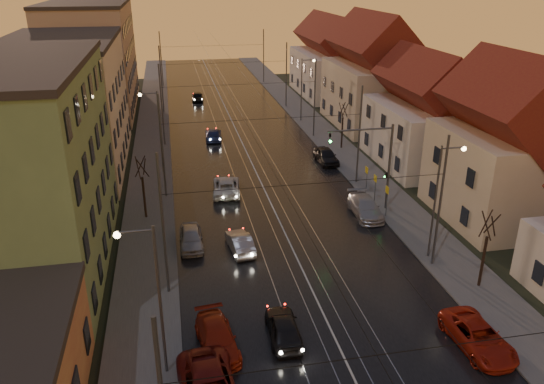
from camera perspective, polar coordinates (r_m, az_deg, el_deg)
ground at (r=27.31m, az=8.70°, el=-19.07°), size 160.00×160.00×0.00m
road at (r=62.15m, az=-3.48°, el=5.79°), size 16.00×120.00×0.04m
sidewalk_left at (r=61.70m, az=-12.75°, el=5.19°), size 4.00×120.00×0.15m
sidewalk_right at (r=64.14m, az=5.46°, el=6.32°), size 4.00×120.00×0.15m
tram_rail_0 at (r=61.90m, az=-5.50°, el=5.69°), size 0.06×120.00×0.03m
tram_rail_1 at (r=62.05m, az=-4.19°, el=5.78°), size 0.06×120.00×0.03m
tram_rail_2 at (r=62.24m, az=-2.77°, el=5.87°), size 0.06×120.00×0.03m
tram_rail_3 at (r=62.45m, az=-1.47°, el=5.95°), size 0.06×120.00×0.03m
apartment_left_1 at (r=36.30m, az=-26.08°, el=1.72°), size 10.00×18.00×13.00m
apartment_left_2 at (r=55.21m, az=-21.24°, el=8.56°), size 10.00×20.00×12.00m
apartment_left_3 at (r=78.38m, az=-18.65°, el=13.46°), size 10.00×24.00×14.00m
house_right_1 at (r=43.84m, az=23.90°, el=3.99°), size 8.67×10.20×10.80m
house_right_2 at (r=54.73m, az=16.31°, el=7.60°), size 9.18×12.24×9.20m
house_right_3 at (r=67.82m, az=10.74°, el=11.92°), size 9.18×14.28×11.50m
house_right_4 at (r=84.69m, az=6.22°, el=13.75°), size 9.18×16.32×10.00m
catenary_pole_l_1 at (r=31.11m, az=-11.63°, el=-3.68°), size 0.16×0.16×9.00m
catenary_pole_r_1 at (r=35.10m, az=17.63°, el=-1.18°), size 0.16×0.16×9.00m
catenary_pole_l_2 at (r=45.07m, az=-11.72°, el=4.70°), size 0.16×0.16×9.00m
catenary_pole_r_2 at (r=47.91m, az=9.36°, el=5.95°), size 0.16×0.16×9.00m
catenary_pole_l_3 at (r=59.54m, az=-11.78°, el=9.07°), size 0.16×0.16×9.00m
catenary_pole_r_3 at (r=61.72m, az=4.61°, el=9.95°), size 0.16×0.16×9.00m
catenary_pole_l_4 at (r=74.22m, az=-11.81°, el=11.72°), size 0.16×0.16×9.00m
catenary_pole_r_4 at (r=75.98m, az=1.55°, el=12.43°), size 0.16×0.16×9.00m
catenary_pole_l_5 at (r=91.98m, az=-11.83°, el=13.78°), size 0.16×0.16×9.00m
catenary_pole_r_5 at (r=93.40m, az=-0.91°, el=14.37°), size 0.16×0.16×9.00m
street_lamp_0 at (r=24.82m, az=-12.80°, el=-10.06°), size 1.75×0.32×8.00m
street_lamp_1 at (r=35.99m, az=17.68°, el=0.08°), size 1.75×0.32×8.00m
street_lamp_2 at (r=50.73m, az=-12.36°, el=7.12°), size 1.75×0.32×8.00m
street_lamp_3 at (r=68.38m, az=3.46°, el=11.57°), size 1.75×0.32×8.00m
traffic_light_mast at (r=42.35m, az=11.34°, el=3.71°), size 5.30×0.32×7.20m
bare_tree_0 at (r=42.05m, az=-13.66°, el=0.28°), size 1.09×1.09×5.11m
bare_tree_1 at (r=34.45m, az=21.89°, el=-6.00°), size 1.09×1.09×5.11m
bare_tree_2 at (r=58.10m, az=7.58°, el=6.96°), size 1.09×1.09×5.11m
driving_car_0 at (r=28.88m, az=1.25°, el=-14.35°), size 1.74×4.05×1.36m
driving_car_1 at (r=37.01m, az=-3.47°, el=-5.43°), size 1.79×4.07×1.30m
driving_car_2 at (r=46.45m, az=-4.93°, el=0.65°), size 2.79×5.16×1.38m
driving_car_3 at (r=61.73m, az=-6.32°, el=6.18°), size 2.11×4.54×1.28m
driving_car_4 at (r=81.20m, az=-8.03°, el=10.15°), size 1.76×4.10×1.38m
parked_left_2 at (r=28.36m, az=-5.94°, el=-15.38°), size 2.31×4.63×1.29m
parked_left_3 at (r=37.89m, az=-8.71°, el=-4.90°), size 1.66×4.05×1.37m
parked_right_0 at (r=30.22m, az=21.28°, el=-14.29°), size 2.42×4.88×1.33m
parked_right_1 at (r=42.77m, az=10.01°, el=-1.61°), size 2.20×4.97×1.42m
parked_right_2 at (r=54.05m, az=5.83°, el=3.91°), size 1.93×4.48×1.51m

